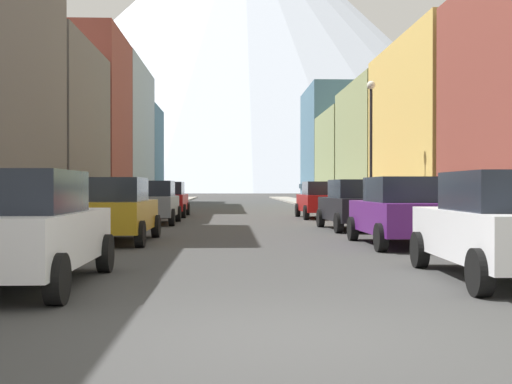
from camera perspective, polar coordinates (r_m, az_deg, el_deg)
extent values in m
plane|color=#3A3A3A|center=(6.92, 3.29, -12.32)|extent=(400.00, 400.00, 0.00)
cube|color=gray|center=(42.12, -9.99, -1.53)|extent=(2.50, 100.00, 0.15)
cube|color=gray|center=(42.32, 7.04, -1.52)|extent=(2.50, 100.00, 0.15)
cube|color=#66605B|center=(35.01, -18.77, 5.07)|extent=(6.02, 9.86, 8.72)
cube|color=#2D2B29|center=(34.90, -18.75, 0.54)|extent=(6.32, 9.86, 0.50)
cube|color=brown|center=(44.36, -15.44, 5.83)|extent=(6.29, 8.37, 11.40)
cube|color=#3B1B16|center=(44.16, -15.43, 0.53)|extent=(6.59, 8.37, 0.50)
cube|color=#99A5B2|center=(55.66, -14.68, 4.77)|extent=(10.00, 13.74, 11.46)
cube|color=#444A50|center=(55.50, -14.68, 0.51)|extent=(10.30, 13.74, 0.50)
cube|color=slate|center=(66.45, -10.94, 3.17)|extent=(6.10, 8.45, 9.37)
cube|color=#22333F|center=(66.37, -10.93, 0.51)|extent=(6.40, 8.45, 0.50)
cube|color=#D8B259|center=(34.25, 16.99, 5.19)|extent=(6.29, 12.17, 8.73)
cube|color=brown|center=(34.13, 16.98, 0.55)|extent=(6.59, 12.17, 0.50)
cube|color=#8C9966|center=(46.00, 12.00, 3.85)|extent=(6.44, 11.77, 8.52)
cube|color=#3F442D|center=(45.91, 11.99, 0.53)|extent=(6.74, 11.77, 0.50)
cube|color=#8C9966|center=(58.22, 10.49, 2.87)|extent=(9.54, 11.65, 7.99)
cube|color=#3F442D|center=(58.17, 10.48, 0.52)|extent=(9.84, 11.65, 0.50)
cube|color=slate|center=(70.16, 8.19, 4.03)|extent=(9.31, 12.15, 11.83)
cube|color=#22333F|center=(70.02, 8.18, 0.51)|extent=(9.61, 12.15, 0.50)
cube|color=silver|center=(10.73, -19.38, -3.80)|extent=(1.85, 4.40, 0.80)
cube|color=#1E232D|center=(10.47, -19.79, 0.04)|extent=(1.60, 2.20, 0.64)
cylinder|color=black|center=(12.61, -21.18, -4.99)|extent=(0.22, 0.68, 0.68)
cylinder|color=black|center=(12.15, -12.90, -5.18)|extent=(0.22, 0.68, 0.68)
cylinder|color=black|center=(8.95, -16.83, -7.21)|extent=(0.22, 0.68, 0.68)
cube|color=#B28419|center=(18.62, -12.06, -1.99)|extent=(1.88, 4.42, 0.80)
cube|color=#1E232D|center=(18.36, -12.21, 0.22)|extent=(1.62, 2.22, 0.64)
cylinder|color=black|center=(20.43, -13.78, -2.90)|extent=(0.23, 0.68, 0.68)
cylinder|color=black|center=(20.13, -8.64, -2.94)|extent=(0.23, 0.68, 0.68)
cylinder|color=black|center=(17.23, -16.06, -3.53)|extent=(0.23, 0.68, 0.68)
cylinder|color=black|center=(16.87, -9.98, -3.60)|extent=(0.23, 0.68, 0.68)
cube|color=slate|center=(27.56, -8.90, -1.19)|extent=(1.84, 4.40, 0.80)
cube|color=#1E232D|center=(27.79, -8.84, 0.30)|extent=(1.60, 2.20, 0.64)
cylinder|color=black|center=(25.84, -7.28, -2.19)|extent=(0.22, 0.68, 0.68)
cylinder|color=black|center=(26.06, -11.32, -2.17)|extent=(0.22, 0.68, 0.68)
cylinder|color=black|center=(29.13, -6.73, -1.89)|extent=(0.22, 0.68, 0.68)
cylinder|color=black|center=(29.32, -10.32, -1.88)|extent=(0.22, 0.68, 0.68)
cube|color=#9E1111|center=(34.10, -7.64, -0.88)|extent=(1.85, 4.41, 0.80)
cube|color=#1E232D|center=(33.85, -7.68, 0.33)|extent=(1.61, 2.20, 0.64)
cylinder|color=black|center=(35.85, -8.87, -1.45)|extent=(0.22, 0.68, 0.68)
cylinder|color=black|center=(35.69, -5.93, -1.46)|extent=(0.22, 0.68, 0.68)
cylinder|color=black|center=(32.57, -9.51, -1.65)|extent=(0.22, 0.68, 0.68)
cylinder|color=black|center=(32.40, -6.28, -1.65)|extent=(0.22, 0.68, 0.68)
cube|color=silver|center=(11.55, 20.43, -3.50)|extent=(2.00, 4.46, 0.80)
cube|color=#1E232D|center=(11.29, 20.89, 0.07)|extent=(1.68, 2.26, 0.64)
cylinder|color=black|center=(12.88, 13.96, -4.86)|extent=(0.24, 0.69, 0.68)
cylinder|color=black|center=(9.73, 18.78, -6.60)|extent=(0.24, 0.69, 0.68)
cube|color=#591E72|center=(17.56, 12.37, -2.14)|extent=(1.89, 4.42, 0.80)
cube|color=#1E232D|center=(17.31, 12.60, 0.21)|extent=(1.63, 2.22, 0.64)
cylinder|color=black|center=(18.98, 8.36, -3.15)|extent=(0.23, 0.68, 0.68)
cylinder|color=black|center=(19.42, 13.70, -3.07)|extent=(0.23, 0.68, 0.68)
cylinder|color=black|center=(15.76, 10.74, -3.89)|extent=(0.23, 0.68, 0.68)
cylinder|color=black|center=(16.30, 17.05, -3.75)|extent=(0.23, 0.68, 0.68)
cube|color=black|center=(23.68, 8.51, -1.46)|extent=(2.02, 4.47, 0.80)
cube|color=#1E232D|center=(23.42, 8.65, 0.28)|extent=(1.69, 2.26, 0.64)
cylinder|color=black|center=(25.12, 5.60, -2.26)|extent=(0.25, 0.69, 0.68)
cylinder|color=black|center=(25.52, 9.67, -2.23)|extent=(0.25, 0.69, 0.68)
cylinder|color=black|center=(21.89, 7.15, -2.67)|extent=(0.25, 0.69, 0.68)
cylinder|color=black|center=(22.34, 11.78, -2.61)|extent=(0.25, 0.69, 0.68)
cube|color=#9E1111|center=(32.24, 5.60, -0.95)|extent=(1.91, 4.43, 0.80)
cube|color=#1E232D|center=(31.99, 5.67, 0.33)|extent=(1.63, 2.22, 0.64)
cylinder|color=black|center=(33.76, 3.62, -1.57)|extent=(0.23, 0.68, 0.68)
cylinder|color=black|center=(34.03, 6.70, -1.55)|extent=(0.23, 0.68, 0.68)
cylinder|color=black|center=(30.49, 4.36, -1.78)|extent=(0.23, 0.68, 0.68)
cylinder|color=black|center=(30.79, 7.76, -1.77)|extent=(0.23, 0.68, 0.68)
cylinder|color=#4C5156|center=(18.55, 19.88, -2.45)|extent=(0.56, 0.56, 0.90)
cylinder|color=#2D2D33|center=(18.53, 19.89, -0.94)|extent=(0.59, 0.59, 0.08)
cylinder|color=brown|center=(19.64, -21.21, -3.05)|extent=(0.56, 0.56, 0.38)
sphere|color=#2E722D|center=(19.62, -21.21, -1.92)|extent=(0.48, 0.48, 0.48)
cylinder|color=brown|center=(27.05, -15.92, -2.13)|extent=(0.52, 0.52, 0.34)
sphere|color=#296725|center=(27.03, -15.92, -1.16)|extent=(0.72, 0.72, 0.72)
cylinder|color=brown|center=(22.90, 15.22, -1.27)|extent=(0.36, 0.36, 1.39)
sphere|color=tan|center=(22.89, 15.22, 0.74)|extent=(0.22, 0.22, 0.22)
cylinder|color=black|center=(28.34, 9.91, 3.22)|extent=(0.12, 0.12, 5.50)
sphere|color=white|center=(28.63, 9.92, 9.08)|extent=(0.36, 0.36, 0.36)
cone|color=silver|center=(272.66, -1.15, 12.37)|extent=(231.06, 231.06, 115.68)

